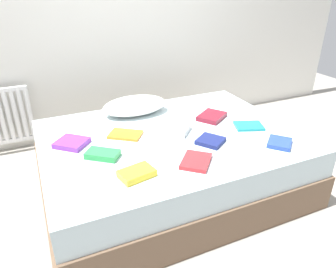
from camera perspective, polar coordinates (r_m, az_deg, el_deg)
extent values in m
plane|color=#9E998E|center=(2.74, 0.44, -9.46)|extent=(8.00, 8.00, 0.00)
cube|color=silver|center=(3.50, -9.52, 22.75)|extent=(6.00, 0.10, 2.80)
cube|color=brown|center=(2.66, 0.45, -7.02)|extent=(2.00, 1.50, 0.28)
cube|color=silver|center=(2.53, 0.46, -2.29)|extent=(1.96, 1.46, 0.22)
cylinder|color=white|center=(3.45, -27.85, 2.72)|extent=(0.04, 0.04, 0.56)
cylinder|color=white|center=(3.44, -26.81, 2.92)|extent=(0.04, 0.04, 0.56)
cylinder|color=white|center=(3.44, -25.77, 3.11)|extent=(0.04, 0.04, 0.56)
cylinder|color=white|center=(3.44, -24.72, 3.31)|extent=(0.04, 0.04, 0.56)
cylinder|color=white|center=(3.43, -23.68, 3.51)|extent=(0.04, 0.04, 0.56)
cube|color=white|center=(3.55, -26.47, -1.05)|extent=(0.49, 0.04, 0.04)
ellipsoid|color=white|center=(2.84, -6.03, 5.13)|extent=(0.58, 0.32, 0.16)
cube|color=teal|center=(2.68, 14.36, 1.42)|extent=(0.27, 0.24, 0.02)
cube|color=white|center=(2.51, 1.73, 0.86)|extent=(0.26, 0.26, 0.05)
cube|color=navy|center=(2.37, 7.68, -1.23)|extent=(0.25, 0.25, 0.03)
cube|color=purple|center=(2.42, -16.99, -1.53)|extent=(0.28, 0.28, 0.04)
cube|color=yellow|center=(1.97, -5.68, -7.09)|extent=(0.23, 0.18, 0.04)
cube|color=green|center=(2.20, -11.71, -3.62)|extent=(0.25, 0.23, 0.04)
cube|color=orange|center=(2.47, -7.69, -0.09)|extent=(0.30, 0.28, 0.02)
cube|color=#2847B7|center=(2.46, 19.50, -1.52)|extent=(0.25, 0.24, 0.03)
cube|color=maroon|center=(2.78, 7.90, 3.17)|extent=(0.31, 0.29, 0.04)
cube|color=red|center=(2.11, 5.09, -4.90)|extent=(0.28, 0.29, 0.03)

